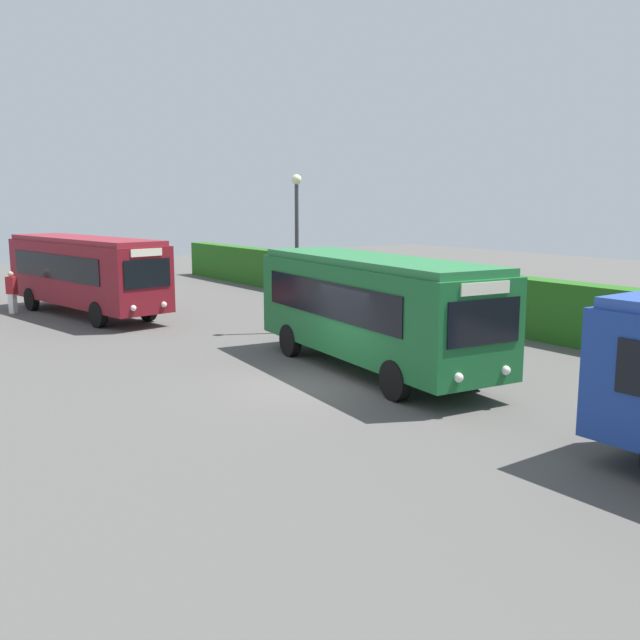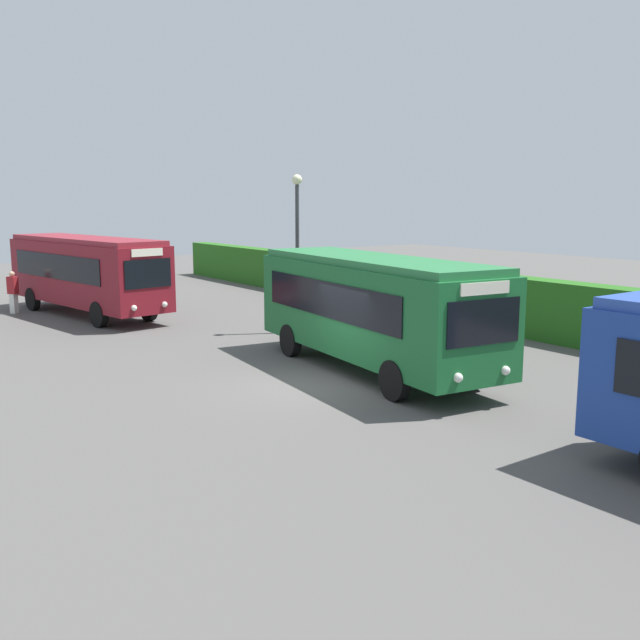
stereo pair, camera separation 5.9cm
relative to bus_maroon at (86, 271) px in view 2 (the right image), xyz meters
name	(u,v)px [view 2 (the right image)]	position (x,y,z in m)	size (l,w,h in m)	color
ground_plane	(314,385)	(14.90, 1.28, -1.88)	(87.34, 87.34, 0.00)	#514F4C
bus_maroon	(86,271)	(0.00, 0.00, 0.00)	(9.98, 3.94, 3.27)	maroon
bus_green	(372,306)	(14.49, 3.53, -0.02)	(9.41, 3.53, 3.23)	#19602D
person_left	(13,291)	(-2.38, -2.43, -0.92)	(0.50, 0.45, 1.80)	silver
hedge_row	(559,312)	(14.90, 11.35, -0.84)	(55.67, 1.03, 2.08)	#26601B
lamppost	(297,235)	(8.36, 5.04, 1.66)	(0.36, 0.36, 5.68)	#38383D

